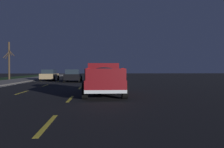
# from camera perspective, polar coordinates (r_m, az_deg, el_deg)

# --- Properties ---
(ground) EXTENTS (144.00, 144.00, 0.00)m
(ground) POSITION_cam_1_polar(r_m,az_deg,el_deg) (27.71, -10.51, -2.03)
(ground) COLOR black
(sidewalk_shoulder) EXTENTS (108.00, 4.00, 0.12)m
(sidewalk_shoulder) POSITION_cam_1_polar(r_m,az_deg,el_deg) (29.47, -25.07, -1.81)
(sidewalk_shoulder) COLOR slate
(sidewalk_shoulder) RESTS_ON ground
(lane_markings) EXTENTS (108.00, 7.04, 0.01)m
(lane_markings) POSITION_cam_1_polar(r_m,az_deg,el_deg) (31.33, -15.50, -1.69)
(lane_markings) COLOR yellow
(lane_markings) RESTS_ON ground
(pickup_truck) EXTENTS (5.42, 2.28, 1.87)m
(pickup_truck) POSITION_cam_1_polar(r_m,az_deg,el_deg) (12.99, -2.19, -1.10)
(pickup_truck) COLOR maroon
(pickup_truck) RESTS_ON ground
(sedan_silver) EXTENTS (4.44, 2.08, 1.54)m
(sedan_silver) POSITION_cam_1_polar(r_m,az_deg,el_deg) (26.01, -3.13, -0.48)
(sedan_silver) COLOR #B2B5BA
(sedan_silver) RESTS_ON ground
(sedan_black) EXTENTS (4.41, 2.03, 1.54)m
(sedan_black) POSITION_cam_1_polar(r_m,az_deg,el_deg) (27.88, -10.00, -0.39)
(sedan_black) COLOR black
(sedan_black) RESTS_ON ground
(sedan_tan) EXTENTS (4.42, 2.05, 1.54)m
(sedan_tan) POSITION_cam_1_polar(r_m,az_deg,el_deg) (31.87, -15.79, -0.24)
(sedan_tan) COLOR #9E845B
(sedan_tan) RESTS_ON ground
(bare_tree_far) EXTENTS (1.29, 1.62, 5.86)m
(bare_tree_far) POSITION_cam_1_polar(r_m,az_deg,el_deg) (38.19, -25.01, 3.29)
(bare_tree_far) COLOR #423323
(bare_tree_far) RESTS_ON ground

